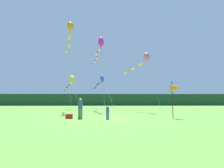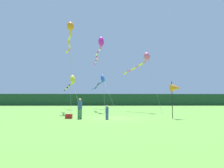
# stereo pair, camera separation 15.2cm
# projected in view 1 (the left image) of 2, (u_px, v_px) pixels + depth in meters

# --- Properties ---
(ground_plane) EXTENTS (120.00, 120.00, 0.00)m
(ground_plane) POSITION_uv_depth(u_px,v_px,m) (114.00, 118.00, 17.30)
(ground_plane) COLOR #5B9338
(distant_treeline) EXTENTS (108.00, 3.09, 3.74)m
(distant_treeline) POSITION_uv_depth(u_px,v_px,m) (109.00, 100.00, 62.28)
(distant_treeline) COLOR #1E4228
(distant_treeline) RESTS_ON ground
(person_adult) EXTENTS (0.39, 0.39, 1.79)m
(person_adult) POSITION_uv_depth(u_px,v_px,m) (80.00, 107.00, 16.61)
(person_adult) COLOR #3F724C
(person_adult) RESTS_ON ground
(person_child) EXTENTS (0.26, 0.26, 1.19)m
(person_child) POSITION_uv_depth(u_px,v_px,m) (108.00, 112.00, 16.18)
(person_child) COLOR #334C8C
(person_child) RESTS_ON ground
(cooler_box) EXTENTS (0.59, 0.39, 0.40)m
(cooler_box) POSITION_uv_depth(u_px,v_px,m) (69.00, 116.00, 16.85)
(cooler_box) COLOR red
(cooler_box) RESTS_ON ground
(banner_flag_pole) EXTENTS (0.90, 0.70, 3.32)m
(banner_flag_pole) POSITION_uv_depth(u_px,v_px,m) (176.00, 88.00, 17.10)
(banner_flag_pole) COLOR black
(banner_flag_pole) RESTS_ON ground
(kite_blue) EXTENTS (4.70, 10.15, 6.64)m
(kite_blue) POSITION_uv_depth(u_px,v_px,m) (101.00, 80.00, 36.06)
(kite_blue) COLOR #B2B2B2
(kite_blue) RESTS_ON ground
(kite_rainbow) EXTENTS (4.18, 6.83, 8.24)m
(kite_rainbow) POSITION_uv_depth(u_px,v_px,m) (144.00, 59.00, 26.42)
(kite_rainbow) COLOR #B2B2B2
(kite_rainbow) RESTS_ON ground
(kite_orange) EXTENTS (2.60, 8.03, 11.81)m
(kite_orange) POSITION_uv_depth(u_px,v_px,m) (70.00, 31.00, 25.20)
(kite_orange) COLOR #B2B2B2
(kite_orange) RESTS_ON ground
(kite_yellow) EXTENTS (4.42, 7.88, 6.44)m
(kite_yellow) POSITION_uv_depth(u_px,v_px,m) (72.00, 80.00, 34.72)
(kite_yellow) COLOR #B2B2B2
(kite_yellow) RESTS_ON ground
(kite_magenta) EXTENTS (2.13, 9.65, 10.78)m
(kite_magenta) POSITION_uv_depth(u_px,v_px,m) (100.00, 45.00, 27.78)
(kite_magenta) COLOR #B2B2B2
(kite_magenta) RESTS_ON ground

